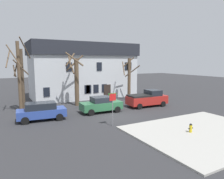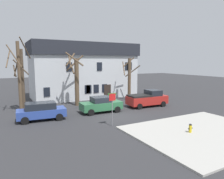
# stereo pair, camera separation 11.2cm
# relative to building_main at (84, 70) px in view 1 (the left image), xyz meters

# --- Properties ---
(ground_plane) EXTENTS (120.00, 120.00, 0.00)m
(ground_plane) POSITION_rel_building_main_xyz_m (-1.41, -12.85, -4.21)
(ground_plane) COLOR #2D2D30
(sidewalk_slab) EXTENTS (10.88, 8.50, 0.12)m
(sidewalk_slab) POSITION_rel_building_main_xyz_m (2.05, -20.42, -4.15)
(sidewalk_slab) COLOR #A8A59E
(sidewalk_slab) RESTS_ON ground_plane
(building_main) EXTENTS (16.11, 7.27, 8.27)m
(building_main) POSITION_rel_building_main_xyz_m (0.00, 0.00, 0.00)
(building_main) COLOR silver
(building_main) RESTS_ON ground_plane
(tree_bare_near) EXTENTS (2.58, 2.57, 8.00)m
(tree_bare_near) POSITION_rel_building_main_xyz_m (-9.84, -6.50, -0.11)
(tree_bare_near) COLOR brown
(tree_bare_near) RESTS_ON ground_plane
(tree_bare_mid) EXTENTS (1.56, 1.80, 6.87)m
(tree_bare_mid) POSITION_rel_building_main_xyz_m (-9.52, -5.78, -0.65)
(tree_bare_mid) COLOR #4C3D2D
(tree_bare_mid) RESTS_ON ground_plane
(tree_bare_far) EXTENTS (2.80, 2.88, 6.63)m
(tree_bare_far) POSITION_rel_building_main_xyz_m (-3.34, -5.98, -0.78)
(tree_bare_far) COLOR brown
(tree_bare_far) RESTS_ON ground_plane
(tree_bare_end) EXTENTS (2.82, 2.17, 6.13)m
(tree_bare_end) POSITION_rel_building_main_xyz_m (4.55, -5.96, -1.01)
(tree_bare_end) COLOR brown
(tree_bare_end) RESTS_ON ground_plane
(car_blue_wagon) EXTENTS (4.53, 2.30, 1.69)m
(car_blue_wagon) POSITION_rel_building_main_xyz_m (-8.42, -10.77, -3.33)
(car_blue_wagon) COLOR #2D4799
(car_blue_wagon) RESTS_ON ground_plane
(car_green_sedan) EXTENTS (4.54, 2.24, 1.72)m
(car_green_sedan) POSITION_rel_building_main_xyz_m (-2.12, -10.64, -3.35)
(car_green_sedan) COLOR #2D6B42
(car_green_sedan) RESTS_ON ground_plane
(pickup_truck_red) EXTENTS (5.11, 2.50, 2.01)m
(pickup_truck_red) POSITION_rel_building_main_xyz_m (4.20, -10.63, -3.24)
(pickup_truck_red) COLOR #AD231E
(pickup_truck_red) RESTS_ON ground_plane
(fire_hydrant) EXTENTS (0.42, 0.22, 0.69)m
(fire_hydrant) POSITION_rel_building_main_xyz_m (0.93, -20.12, -3.74)
(fire_hydrant) COLOR gold
(fire_hydrant) RESTS_ON sidewalk_slab
(street_sign_pole) EXTENTS (0.76, 0.07, 2.86)m
(street_sign_pole) POSITION_rel_building_main_xyz_m (-3.38, -15.55, -2.21)
(street_sign_pole) COLOR slate
(street_sign_pole) RESTS_ON ground_plane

